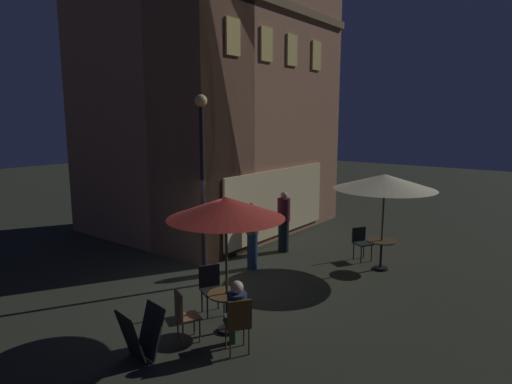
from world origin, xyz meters
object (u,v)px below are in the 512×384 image
(patio_umbrella_0, at_px, (226,208))
(cafe_chair_0, at_px, (238,321))
(street_lamp_near_corner, at_px, (202,164))
(cafe_table_0, at_px, (227,304))
(cafe_chair_2, at_px, (183,312))
(cafe_chair_3, at_px, (361,240))
(patron_standing_1, at_px, (252,235))
(patio_umbrella_1, at_px, (385,182))
(menu_sandwich_board, at_px, (141,334))
(cafe_table_1, at_px, (381,248))
(patron_seated_0, at_px, (236,311))
(cafe_chair_1, at_px, (211,285))
(patron_standing_2, at_px, (284,222))

(patio_umbrella_0, bearing_deg, cafe_chair_0, -125.67)
(street_lamp_near_corner, xyz_separation_m, cafe_table_0, (-1.41, -1.95, -2.33))
(cafe_chair_2, relative_size, cafe_chair_3, 1.03)
(patio_umbrella_0, xyz_separation_m, patron_standing_1, (2.97, 1.72, -1.43))
(patio_umbrella_1, distance_m, patron_standing_1, 3.63)
(menu_sandwich_board, bearing_deg, cafe_table_1, -3.50)
(patio_umbrella_0, xyz_separation_m, patron_seated_0, (-0.40, -0.56, -1.61))
(menu_sandwich_board, distance_m, cafe_chair_3, 6.97)
(cafe_chair_0, xyz_separation_m, cafe_chair_1, (0.90, 1.47, -0.01))
(cafe_table_1, distance_m, cafe_chair_1, 4.87)
(patio_umbrella_1, height_order, cafe_chair_0, patio_umbrella_1)
(cafe_chair_3, distance_m, patron_standing_2, 2.26)
(cafe_chair_3, distance_m, patron_seated_0, 5.79)
(patio_umbrella_0, height_order, cafe_chair_0, patio_umbrella_0)
(cafe_chair_2, height_order, patron_standing_1, patron_standing_1)
(cafe_chair_0, relative_size, cafe_chair_1, 1.02)
(cafe_table_1, bearing_deg, cafe_chair_3, 60.35)
(menu_sandwich_board, distance_m, cafe_table_0, 1.63)
(menu_sandwich_board, relative_size, cafe_chair_0, 0.86)
(cafe_chair_1, bearing_deg, patron_standing_2, 132.37)
(patio_umbrella_0, height_order, cafe_chair_1, patio_umbrella_0)
(cafe_chair_0, xyz_separation_m, cafe_chair_2, (-0.26, 1.04, -0.04))
(cafe_chair_0, distance_m, cafe_chair_1, 1.72)
(street_lamp_near_corner, bearing_deg, cafe_table_1, -39.57)
(cafe_chair_1, bearing_deg, patron_seated_0, -3.38)
(patron_standing_1, bearing_deg, cafe_table_1, 39.80)
(cafe_chair_1, bearing_deg, cafe_chair_0, -3.75)
(cafe_table_1, xyz_separation_m, patio_umbrella_1, (0.00, 0.00, 1.72))
(patio_umbrella_0, bearing_deg, patron_standing_2, 22.00)
(patron_seated_0, bearing_deg, street_lamp_near_corner, -0.25)
(cafe_chair_0, bearing_deg, cafe_table_0, 0.00)
(menu_sandwich_board, xyz_separation_m, cafe_table_0, (1.55, -0.50, 0.10))
(patio_umbrella_0, xyz_separation_m, patron_standing_2, (4.71, 1.90, -1.42))
(patio_umbrella_0, height_order, cafe_chair_3, patio_umbrella_0)
(patron_standing_2, bearing_deg, cafe_chair_2, -61.96)
(street_lamp_near_corner, relative_size, patio_umbrella_1, 1.72)
(street_lamp_near_corner, bearing_deg, cafe_chair_3, -28.73)
(patron_standing_2, bearing_deg, patio_umbrella_0, -55.73)
(cafe_chair_3, bearing_deg, menu_sandwich_board, -66.33)
(cafe_chair_2, distance_m, cafe_chair_3, 6.15)
(street_lamp_near_corner, relative_size, cafe_chair_2, 4.73)
(cafe_chair_2, height_order, cafe_chair_3, cafe_chair_2)
(patio_umbrella_1, relative_size, patron_standing_2, 1.43)
(street_lamp_near_corner, bearing_deg, patio_umbrella_0, -125.99)
(menu_sandwich_board, distance_m, cafe_chair_2, 0.83)
(cafe_chair_3, xyz_separation_m, patron_standing_1, (-2.40, 1.95, 0.34))
(street_lamp_near_corner, distance_m, cafe_chair_1, 2.74)
(cafe_chair_1, bearing_deg, patron_standing_1, 137.80)
(cafe_table_1, relative_size, cafe_chair_2, 0.84)
(cafe_chair_0, relative_size, cafe_chair_3, 1.09)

